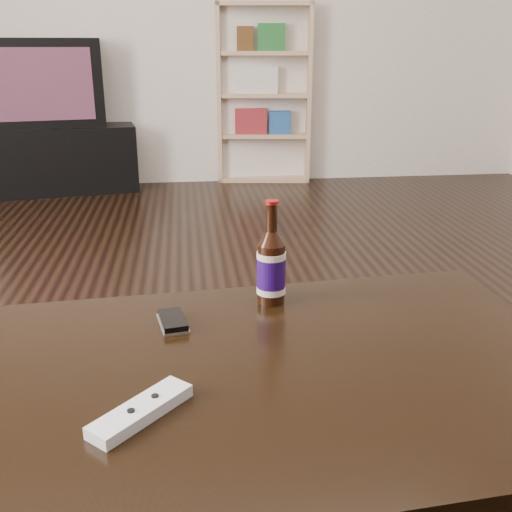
{
  "coord_description": "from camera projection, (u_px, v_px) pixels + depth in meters",
  "views": [
    {
      "loc": [
        0.09,
        -1.17,
        0.92
      ],
      "look_at": [
        0.22,
        -0.09,
        0.53
      ],
      "focal_mm": 42.0,
      "sensor_mm": 36.0,
      "label": 1
    }
  ],
  "objects": [
    {
      "name": "coffee_table",
      "position": [
        236.0,
        401.0,
        0.96
      ],
      "size": [
        1.2,
        0.76,
        0.43
      ],
      "rotation": [
        0.0,
        0.0,
        0.08
      ],
      "color": "black",
      "rests_on": "floor"
    },
    {
      "name": "remote",
      "position": [
        141.0,
        411.0,
        0.82
      ],
      "size": [
        0.14,
        0.15,
        0.02
      ],
      "rotation": [
        0.0,
        0.0,
        -0.76
      ],
      "color": "#BCBCBE",
      "rests_on": "coffee_table"
    },
    {
      "name": "beer_bottle",
      "position": [
        271.0,
        267.0,
        1.17
      ],
      "size": [
        0.07,
        0.07,
        0.21
      ],
      "rotation": [
        0.0,
        0.0,
        -0.16
      ],
      "color": "black",
      "rests_on": "coffee_table"
    },
    {
      "name": "bookshelf",
      "position": [
        263.0,
        91.0,
        4.13
      ],
      "size": [
        0.66,
        0.37,
        1.17
      ],
      "rotation": [
        0.0,
        0.0,
        -0.13
      ],
      "color": "tan",
      "rests_on": "floor"
    },
    {
      "name": "floor",
      "position": [
        158.0,
        464.0,
        1.39
      ],
      "size": [
        5.0,
        6.0,
        0.01
      ],
      "primitive_type": "cube",
      "color": "black",
      "rests_on": "ground"
    },
    {
      "name": "phone",
      "position": [
        173.0,
        321.0,
        1.09
      ],
      "size": [
        0.06,
        0.1,
        0.02
      ],
      "rotation": [
        0.0,
        0.0,
        0.18
      ],
      "color": "silver",
      "rests_on": "coffee_table"
    },
    {
      "name": "tv",
      "position": [
        44.0,
        82.0,
        3.77
      ],
      "size": [
        0.77,
        0.55,
        0.53
      ],
      "rotation": [
        0.0,
        0.0,
        0.16
      ],
      "color": "black",
      "rests_on": "tv_stand"
    },
    {
      "name": "tv_stand",
      "position": [
        53.0,
        157.0,
        3.93
      ],
      "size": [
        1.13,
        0.69,
        0.42
      ],
      "primitive_type": "cube",
      "rotation": [
        0.0,
        0.0,
        0.16
      ],
      "color": "black",
      "rests_on": "floor"
    }
  ]
}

